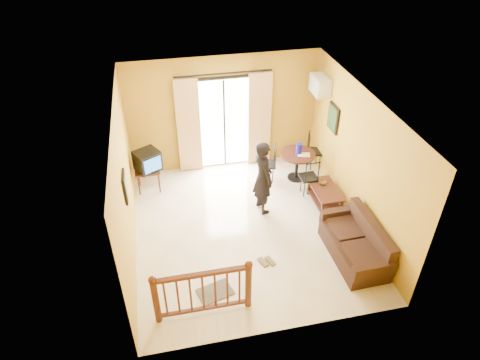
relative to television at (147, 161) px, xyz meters
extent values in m
plane|color=beige|center=(1.87, -1.80, -0.78)|extent=(5.00, 5.00, 0.00)
plane|color=white|center=(1.87, -1.80, 2.02)|extent=(5.00, 5.00, 0.00)
plane|color=#B78C23|center=(1.87, 0.70, 0.62)|extent=(4.50, 0.00, 4.50)
plane|color=#B78C23|center=(1.87, -4.30, 0.62)|extent=(4.50, 0.00, 4.50)
plane|color=#B78C23|center=(-0.38, -1.80, 0.62)|extent=(0.00, 5.00, 5.00)
plane|color=#B78C23|center=(4.12, -1.80, 0.62)|extent=(0.00, 5.00, 5.00)
cube|color=black|center=(1.87, 0.69, 0.37)|extent=(1.34, 0.03, 2.34)
cube|color=white|center=(1.87, 0.65, 0.37)|extent=(1.20, 0.04, 2.20)
cube|color=black|center=(1.87, 0.63, 0.37)|extent=(0.04, 0.02, 2.20)
cube|color=#EEE9B4|center=(1.02, 0.60, 0.42)|extent=(0.55, 0.08, 2.35)
cube|color=#EEE9B4|center=(2.72, 0.60, 0.42)|extent=(0.55, 0.08, 2.35)
cylinder|color=black|center=(1.87, 0.60, 1.64)|extent=(2.20, 0.04, 0.04)
cube|color=black|center=(-0.03, 0.00, -0.25)|extent=(0.55, 0.45, 0.04)
cylinder|color=black|center=(-0.26, -0.18, -0.51)|extent=(0.04, 0.04, 0.53)
cylinder|color=black|center=(0.20, -0.18, -0.51)|extent=(0.04, 0.04, 0.53)
cylinder|color=black|center=(-0.26, 0.19, -0.51)|extent=(0.04, 0.04, 0.53)
cylinder|color=black|center=(0.20, 0.19, -0.51)|extent=(0.04, 0.04, 0.53)
cube|color=black|center=(0.00, 0.00, 0.00)|extent=(0.67, 0.65, 0.46)
cube|color=blue|center=(0.11, -0.20, 0.00)|extent=(0.37, 0.21, 0.33)
cube|color=black|center=(-0.35, -2.00, 0.77)|extent=(0.04, 0.42, 0.52)
cube|color=#5C544F|center=(-0.33, -2.00, 0.77)|extent=(0.01, 0.34, 0.44)
cylinder|color=black|center=(3.43, -0.28, -0.10)|extent=(0.83, 0.83, 0.04)
cylinder|color=black|center=(3.43, -0.28, -0.44)|extent=(0.08, 0.08, 0.67)
cylinder|color=black|center=(3.43, -0.28, -0.76)|extent=(0.41, 0.41, 0.03)
cylinder|color=#1512AC|center=(3.45, -0.29, 0.05)|extent=(0.14, 0.14, 0.26)
cube|color=beige|center=(3.54, -0.38, -0.07)|extent=(0.32, 0.25, 0.02)
cube|color=white|center=(3.97, 0.15, 1.37)|extent=(0.30, 0.60, 0.40)
cube|color=gray|center=(3.82, 0.15, 1.37)|extent=(0.02, 0.56, 0.36)
cube|color=black|center=(4.09, -0.50, 0.87)|extent=(0.04, 0.50, 0.60)
cube|color=black|center=(4.06, -0.50, 0.87)|extent=(0.01, 0.42, 0.52)
cube|color=black|center=(3.72, -1.38, -0.37)|extent=(0.53, 0.96, 0.04)
cube|color=black|center=(3.72, -1.38, -0.65)|extent=(0.49, 0.92, 0.03)
cube|color=black|center=(3.50, -1.81, -0.58)|extent=(0.05, 0.05, 0.40)
cube|color=black|center=(3.93, -1.81, -0.58)|extent=(0.05, 0.05, 0.40)
cube|color=black|center=(3.50, -0.95, -0.58)|extent=(0.05, 0.05, 0.40)
cube|color=black|center=(3.93, -0.95, -0.58)|extent=(0.05, 0.05, 0.40)
imported|color=#513F1C|center=(3.72, -1.18, -0.33)|extent=(0.23, 0.23, 0.05)
cube|color=black|center=(3.67, -3.01, -0.58)|extent=(0.82, 1.58, 0.39)
cube|color=black|center=(3.96, -3.01, -0.24)|extent=(0.21, 1.56, 0.54)
cube|color=black|center=(3.67, -3.77, -0.37)|extent=(0.78, 0.17, 0.29)
cube|color=black|center=(3.67, -2.25, -0.37)|extent=(0.78, 0.17, 0.29)
cube|color=black|center=(3.62, -3.35, -0.36)|extent=(0.55, 0.65, 0.10)
cube|color=black|center=(3.62, -2.67, -0.36)|extent=(0.55, 0.65, 0.10)
imported|color=black|center=(2.33, -1.25, 0.06)|extent=(0.52, 0.68, 1.67)
cylinder|color=#471E0F|center=(-0.03, -3.70, -0.32)|extent=(0.11, 0.11, 0.92)
cylinder|color=#471E0F|center=(1.47, -3.70, -0.32)|extent=(0.11, 0.11, 0.92)
sphere|color=#471E0F|center=(-0.03, -3.70, 0.19)|extent=(0.13, 0.13, 0.13)
sphere|color=#471E0F|center=(1.47, -3.70, 0.19)|extent=(0.13, 0.13, 0.13)
cube|color=#471E0F|center=(0.72, -3.70, 0.14)|extent=(1.55, 0.08, 0.06)
cube|color=#471E0F|center=(0.72, -3.70, -0.68)|extent=(1.55, 0.06, 0.05)
cube|color=#514A40|center=(0.96, -3.32, -0.77)|extent=(0.69, 0.55, 0.02)
cube|color=#513F1C|center=(1.96, -2.81, -0.76)|extent=(0.18, 0.27, 0.03)
cube|color=#513F1C|center=(2.10, -2.81, -0.76)|extent=(0.18, 0.27, 0.03)
camera|label=1|loc=(0.36, -8.26, 5.17)|focal=32.00mm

